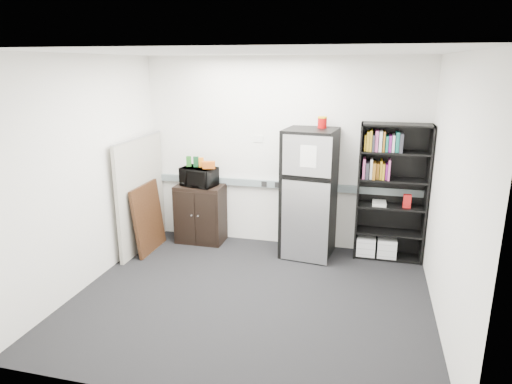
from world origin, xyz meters
TOP-DOWN VIEW (x-y plane):
  - floor at (0.00, 0.00)m, footprint 4.00×4.00m
  - wall_back at (0.00, 1.75)m, footprint 4.00×0.02m
  - wall_right at (2.00, 0.00)m, footprint 0.02×3.50m
  - wall_left at (-2.00, 0.00)m, footprint 0.02×3.50m
  - ceiling at (0.00, 0.00)m, footprint 4.00×3.50m
  - electrical_raceway at (0.00, 1.72)m, footprint 3.92×0.05m
  - wall_note at (-0.35, 1.74)m, footprint 0.14×0.00m
  - bookshelf at (1.51, 1.57)m, footprint 0.90×0.34m
  - cubicle_partition at (-1.90, 1.08)m, footprint 0.06×1.30m
  - cabinet at (-1.18, 1.50)m, footprint 0.70×0.46m
  - microwave at (-1.18, 1.48)m, footprint 0.55×0.43m
  - snack_box_a at (-1.34, 1.52)m, footprint 0.08×0.07m
  - snack_box_b at (-1.23, 1.52)m, footprint 0.08×0.06m
  - snack_box_c at (-1.15, 1.52)m, footprint 0.08×0.07m
  - snack_bag at (-1.01, 1.47)m, footprint 0.20×0.15m
  - refrigerator at (0.44, 1.42)m, footprint 0.74×0.76m
  - coffee_can at (0.57, 1.55)m, footprint 0.12×0.12m
  - framed_poster at (-1.77, 1.00)m, footprint 0.15×0.75m

SIDE VIEW (x-z plane):
  - floor at x=0.00m, z-range 0.00..0.00m
  - cabinet at x=-1.18m, z-range 0.00..0.87m
  - framed_poster at x=-1.77m, z-range 0.00..0.97m
  - cubicle_partition at x=-1.90m, z-range 0.00..1.62m
  - refrigerator at x=0.44m, z-range 0.00..1.76m
  - electrical_raceway at x=0.00m, z-range 0.85..0.95m
  - bookshelf at x=1.51m, z-range 0.05..1.90m
  - microwave at x=-1.18m, z-range 0.87..1.14m
  - snack_bag at x=-1.01m, z-range 1.14..1.24m
  - snack_box_c at x=-1.15m, z-range 1.14..1.28m
  - snack_box_a at x=-1.34m, z-range 1.14..1.29m
  - snack_box_b at x=-1.23m, z-range 1.14..1.29m
  - wall_back at x=0.00m, z-range 0.00..2.70m
  - wall_right at x=2.00m, z-range 0.00..2.70m
  - wall_left at x=-2.00m, z-range 0.00..2.70m
  - wall_note at x=-0.35m, z-range 1.50..1.60m
  - coffee_can at x=0.57m, z-range 1.76..1.93m
  - ceiling at x=0.00m, z-range 2.69..2.71m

